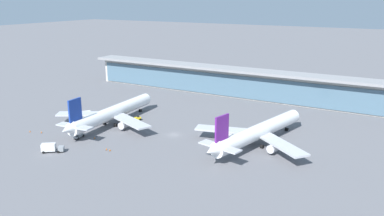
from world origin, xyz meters
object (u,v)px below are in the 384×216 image
object	(u,v)px
service_truck_near_nose_grey	(86,113)
safety_cone_alpha	(30,131)
service_truck_by_tail_grey	(51,148)
service_truck_mid_apron_yellow	(138,118)
airliner_left_stand	(112,113)
safety_cone_echo	(41,132)
safety_cone_delta	(110,150)
airliner_centre_stand	(258,132)
safety_cone_charlie	(107,149)
safety_cone_bravo	(95,138)
service_truck_under_wing_grey	(78,136)

from	to	relation	value
service_truck_near_nose_grey	safety_cone_alpha	distance (m)	26.37
service_truck_by_tail_grey	safety_cone_alpha	bearing A→B (deg)	156.17
service_truck_mid_apron_yellow	safety_cone_alpha	distance (m)	42.67
airliner_left_stand	safety_cone_echo	bearing A→B (deg)	-127.60
service_truck_near_nose_grey	safety_cone_delta	distance (m)	43.74
service_truck_by_tail_grey	safety_cone_echo	world-z (taller)	service_truck_by_tail_grey
airliner_centre_stand	safety_cone_charlie	size ratio (longest dim) A/B	83.39
airliner_left_stand	safety_cone_bravo	world-z (taller)	airliner_left_stand
service_truck_under_wing_grey	service_truck_near_nose_grey	bearing A→B (deg)	127.75
service_truck_near_nose_grey	safety_cone_delta	xyz separation A→B (m)	(35.41, -25.64, -1.39)
service_truck_under_wing_grey	safety_cone_delta	xyz separation A→B (m)	(18.74, -4.11, -0.49)
safety_cone_charlie	service_truck_under_wing_grey	bearing A→B (deg)	166.63
safety_cone_delta	safety_cone_bravo	bearing A→B (deg)	153.23
service_truck_under_wing_grey	service_truck_mid_apron_yellow	world-z (taller)	service_truck_under_wing_grey
safety_cone_bravo	service_truck_near_nose_grey	bearing A→B (deg)	139.54
service_truck_under_wing_grey	service_truck_by_tail_grey	world-z (taller)	service_truck_by_tail_grey
airliner_left_stand	safety_cone_charlie	xyz separation A→B (m)	(17.07, -22.90, -4.61)
airliner_centre_stand	service_truck_under_wing_grey	xyz separation A→B (m)	(-60.44, -25.97, -4.12)
safety_cone_charlie	safety_cone_echo	distance (m)	33.82
service_truck_by_tail_grey	service_truck_under_wing_grey	bearing A→B (deg)	98.89
service_truck_by_tail_grey	safety_cone_charlie	xyz separation A→B (m)	(14.87, 10.75, -1.37)
safety_cone_charlie	safety_cone_alpha	bearing A→B (deg)	-179.56
airliner_centre_stand	service_truck_near_nose_grey	world-z (taller)	airliner_centre_stand
service_truck_near_nose_grey	safety_cone_bravo	distance (m)	29.37
service_truck_near_nose_grey	safety_cone_charlie	distance (m)	42.48
service_truck_near_nose_grey	service_truck_mid_apron_yellow	size ratio (longest dim) A/B	2.49
safety_cone_echo	safety_cone_bravo	bearing A→B (deg)	13.65
airliner_centre_stand	service_truck_mid_apron_yellow	size ratio (longest dim) A/B	17.58
safety_cone_echo	safety_cone_charlie	bearing A→B (deg)	-1.99
safety_cone_charlie	safety_cone_delta	distance (m)	1.55
airliner_left_stand	safety_cone_delta	size ratio (longest dim) A/B	84.04
safety_cone_alpha	safety_cone_delta	bearing A→B (deg)	0.38
airliner_left_stand	safety_cone_delta	world-z (taller)	airliner_left_stand
safety_cone_alpha	service_truck_near_nose_grey	bearing A→B (deg)	79.75
safety_cone_bravo	safety_cone_alpha	bearing A→B (deg)	-165.72
airliner_left_stand	service_truck_under_wing_grey	bearing A→B (deg)	-90.38
airliner_left_stand	service_truck_by_tail_grey	world-z (taller)	airliner_left_stand
safety_cone_alpha	safety_cone_echo	size ratio (longest dim) A/B	1.00
service_truck_near_nose_grey	safety_cone_echo	world-z (taller)	service_truck_near_nose_grey
airliner_left_stand	service_truck_by_tail_grey	size ratio (longest dim) A/B	8.09
service_truck_by_tail_grey	safety_cone_alpha	xyz separation A→B (m)	(-23.68, 10.46, -1.37)
airliner_centre_stand	safety_cone_charlie	world-z (taller)	airliner_centre_stand
airliner_centre_stand	safety_cone_bravo	xyz separation A→B (m)	(-54.79, -23.47, -4.61)
safety_cone_charlie	safety_cone_delta	bearing A→B (deg)	-0.89
service_truck_near_nose_grey	safety_cone_bravo	world-z (taller)	service_truck_near_nose_grey
airliner_left_stand	safety_cone_alpha	bearing A→B (deg)	-132.80
service_truck_mid_apron_yellow	service_truck_by_tail_grey	size ratio (longest dim) A/B	0.46
service_truck_under_wing_grey	safety_cone_echo	distance (m)	16.87
service_truck_under_wing_grey	safety_cone_bravo	size ratio (longest dim) A/B	9.91
service_truck_near_nose_grey	airliner_centre_stand	bearing A→B (deg)	3.30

